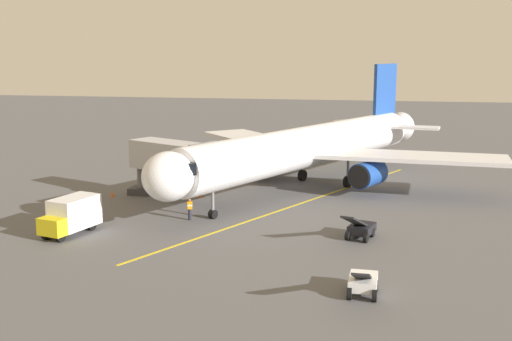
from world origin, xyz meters
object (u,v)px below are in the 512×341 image
Objects in this scene: jet_bridge at (185,160)px; safety_cone_nose_left at (112,194)px; belt_loader_near_nose at (363,282)px; ground_crew_marshaller at (190,209)px; belt_loader_starboard_side at (361,228)px; baggage_cart_portside at (233,159)px; safety_cone_nose_right at (199,194)px; box_truck_rear_apron at (71,215)px; airplane at (310,147)px.

jet_bridge is 20.03× the size of safety_cone_nose_left.
jet_bridge is 24.20m from belt_loader_near_nose.
belt_loader_starboard_side is (-13.14, 2.29, -0.17)m from ground_crew_marshaller.
belt_loader_near_nose and belt_loader_starboard_side have the same top height.
belt_loader_starboard_side is (-15.37, 26.35, 0.06)m from baggage_cart_portside.
safety_cone_nose_right is (-0.56, -2.09, -3.49)m from jet_bridge.
box_truck_rear_apron is at bearing 80.43° from baggage_cart_portside.
baggage_cart_portside is 5.27× the size of safety_cone_nose_right.
jet_bridge reaches higher than baggage_cart_portside.
baggage_cart_portside is at bearing -66.71° from belt_loader_near_nose.
airplane is 21.95× the size of ground_crew_marshaller.
safety_cone_nose_left is 7.79m from safety_cone_nose_right.
safety_cone_nose_left is (7.13, -0.80, -3.49)m from jet_bridge.
box_truck_rear_apron is (14.99, 18.40, -2.62)m from airplane.
box_truck_rear_apron reaches higher than safety_cone_nose_right.
ground_crew_marshaller is at bearing 101.26° from safety_cone_nose_right.
jet_bridge is 2.23× the size of box_truck_rear_apron.
ground_crew_marshaller is 8.95m from box_truck_rear_apron.
box_truck_rear_apron reaches higher than safety_cone_nose_left.
jet_bridge is 2.39× the size of belt_loader_near_nose.
belt_loader_near_nose is at bearing 160.23° from box_truck_rear_apron.
belt_loader_near_nose reaches higher than safety_cone_nose_right.
baggage_cart_portside reaches higher than safety_cone_nose_right.
belt_loader_starboard_side reaches higher than safety_cone_nose_left.
belt_loader_near_nose is 0.97× the size of belt_loader_starboard_side.
airplane is 7.59× the size of box_truck_rear_apron.
belt_loader_near_nose is 25.29m from safety_cone_nose_right.
belt_loader_near_nose is 8.38× the size of safety_cone_nose_right.
belt_loader_starboard_side is (0.49, -10.49, 0.00)m from belt_loader_near_nose.
belt_loader_near_nose is at bearing 140.21° from safety_cone_nose_left.
baggage_cart_portside is (10.03, -10.96, -3.35)m from airplane.
belt_loader_near_nose is at bearing 130.75° from jet_bridge.
airplane is 68.24× the size of safety_cone_nose_left.
jet_bridge is 12.12m from box_truck_rear_apron.
baggage_cart_portside is (2.24, -24.06, -0.23)m from ground_crew_marshaller.
belt_loader_starboard_side is at bearing 153.13° from jet_bridge.
belt_loader_starboard_side is 8.60× the size of safety_cone_nose_left.
box_truck_rear_apron is (5.14, 10.71, -2.38)m from jet_bridge.
airplane is 15.56m from ground_crew_marshaller.
airplane is at bearing -148.89° from safety_cone_nose_right.
jet_bridge is 3.80× the size of baggage_cart_portside.
safety_cone_nose_right is at bearing -170.49° from safety_cone_nose_left.
safety_cone_nose_right is (-7.69, -1.29, 0.00)m from safety_cone_nose_left.
safety_cone_nose_right is at bearing 31.11° from airplane.
belt_loader_starboard_side is at bearing 146.23° from safety_cone_nose_right.
box_truck_rear_apron reaches higher than belt_loader_starboard_side.
jet_bridge is 20.03× the size of safety_cone_nose_right.
belt_loader_near_nose reaches higher than safety_cone_nose_left.
ground_crew_marshaller is at bearing -143.57° from box_truck_rear_apron.
jet_bridge is at bearing 173.61° from safety_cone_nose_left.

